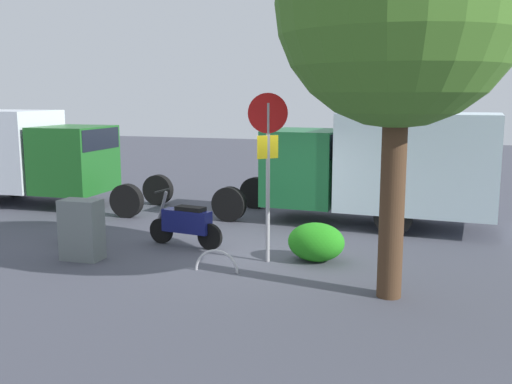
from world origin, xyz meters
TOP-DOWN VIEW (x-y plane):
  - ground_plane at (0.00, 0.00)m, footprint 60.00×60.00m
  - box_truck_near at (-1.93, -3.32)m, footprint 6.99×2.54m
  - box_truck_far at (8.99, -3.01)m, footprint 8.21×2.41m
  - motorcycle at (1.71, 0.12)m, footprint 1.80×0.61m
  - stop_sign at (-0.29, 0.70)m, footprint 0.71×0.33m
  - street_tree at (-2.75, 2.01)m, footprint 3.77×3.77m
  - utility_cabinet at (3.26, 1.68)m, footprint 0.80×0.49m
  - bike_rack_hoop at (0.42, 1.62)m, footprint 0.85×0.10m
  - shrub_near_sign at (-1.19, 0.35)m, footprint 1.12×0.92m
  - shrub_mid_verge at (4.15, 0.52)m, footprint 0.70×0.58m

SIDE VIEW (x-z plane):
  - ground_plane at x=0.00m, z-range 0.00..0.00m
  - bike_rack_hoop at x=0.42m, z-range -0.43..0.43m
  - shrub_mid_verge at x=4.15m, z-range 0.00..0.48m
  - shrub_near_sign at x=-1.19m, z-range 0.00..0.76m
  - motorcycle at x=1.71m, z-range -0.08..1.12m
  - utility_cabinet at x=3.26m, z-range 0.00..1.21m
  - box_truck_far at x=8.99m, z-range 0.17..2.96m
  - box_truck_near at x=-1.93m, z-range 0.16..2.98m
  - stop_sign at x=-0.29m, z-range 0.55..3.83m
  - street_tree at x=-2.75m, z-range 1.33..7.82m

